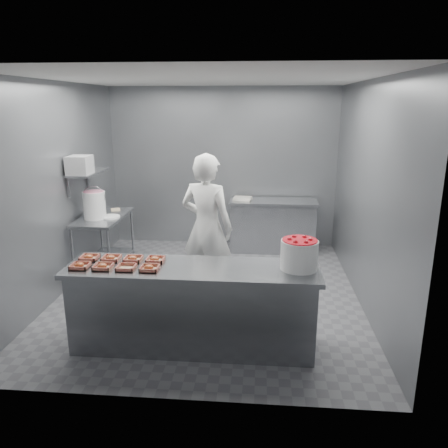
{
  "coord_description": "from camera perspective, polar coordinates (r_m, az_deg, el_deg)",
  "views": [
    {
      "loc": [
        0.68,
        -5.49,
        2.52
      ],
      "look_at": [
        0.23,
        -0.2,
        1.04
      ],
      "focal_mm": 35.0,
      "sensor_mm": 36.0,
      "label": 1
    }
  ],
  "objects": [
    {
      "name": "worker",
      "position": [
        5.64,
        -2.27,
        -0.48
      ],
      "size": [
        0.81,
        0.66,
        1.92
      ],
      "primitive_type": "imported",
      "rotation": [
        0.0,
        0.0,
        2.81
      ],
      "color": "white",
      "rests_on": "ground"
    },
    {
      "name": "prep_table",
      "position": [
        6.8,
        -15.37,
        -1.48
      ],
      "size": [
        0.6,
        1.2,
        0.9
      ],
      "color": "slate",
      "rests_on": "ground"
    },
    {
      "name": "tray_3",
      "position": [
        4.46,
        -9.72,
        -5.66
      ],
      "size": [
        0.19,
        0.18,
        0.06
      ],
      "color": "tan",
      "rests_on": "service_counter"
    },
    {
      "name": "rag",
      "position": [
        7.04,
        -13.99,
        1.86
      ],
      "size": [
        0.17,
        0.16,
        0.02
      ],
      "primitive_type": "cube",
      "rotation": [
        0.0,
        0.0,
        0.4
      ],
      "color": "#CCB28C",
      "rests_on": "prep_table"
    },
    {
      "name": "tray_0",
      "position": [
        4.69,
        -18.31,
        -5.18
      ],
      "size": [
        0.19,
        0.18,
        0.06
      ],
      "color": "tan",
      "rests_on": "service_counter"
    },
    {
      "name": "appliance",
      "position": [
        6.39,
        -18.34,
        7.32
      ],
      "size": [
        0.3,
        0.34,
        0.25
      ],
      "primitive_type": "cube",
      "rotation": [
        0.0,
        0.0,
        0.03
      ],
      "color": "gray",
      "rests_on": "wall_shelf"
    },
    {
      "name": "strawberry_tub",
      "position": [
        4.44,
        9.8,
        -3.81
      ],
      "size": [
        0.37,
        0.37,
        0.31
      ],
      "color": "white",
      "rests_on": "service_counter"
    },
    {
      "name": "bucket_lid",
      "position": [
        6.59,
        -14.67,
        0.92
      ],
      "size": [
        0.35,
        0.35,
        0.02
      ],
      "primitive_type": "cylinder",
      "rotation": [
        0.0,
        0.0,
        0.28
      ],
      "color": "white",
      "rests_on": "prep_table"
    },
    {
      "name": "tray_2",
      "position": [
        4.52,
        -12.64,
        -5.55
      ],
      "size": [
        0.19,
        0.18,
        0.04
      ],
      "color": "tan",
      "rests_on": "service_counter"
    },
    {
      "name": "wall_left",
      "position": [
        6.21,
        -20.82,
        4.15
      ],
      "size": [
        0.04,
        4.5,
        2.8
      ],
      "primitive_type": "cube",
      "color": "slate",
      "rests_on": "ground"
    },
    {
      "name": "back_counter",
      "position": [
        7.68,
        6.36,
        -0.16
      ],
      "size": [
        1.5,
        0.6,
        0.9
      ],
      "color": "slate",
      "rests_on": "ground"
    },
    {
      "name": "tray_6",
      "position": [
        4.74,
        -11.8,
        -4.46
      ],
      "size": [
        0.19,
        0.18,
        0.06
      ],
      "color": "tan",
      "rests_on": "service_counter"
    },
    {
      "name": "service_counter",
      "position": [
        4.68,
        -4.05,
        -10.71
      ],
      "size": [
        2.6,
        0.7,
        0.9
      ],
      "color": "slate",
      "rests_on": "ground"
    },
    {
      "name": "wall_right",
      "position": [
        5.76,
        18.09,
        3.56
      ],
      "size": [
        0.04,
        4.5,
        2.8
      ],
      "primitive_type": "cube",
      "color": "slate",
      "rests_on": "ground"
    },
    {
      "name": "tray_1",
      "position": [
        4.6,
        -15.54,
        -5.35
      ],
      "size": [
        0.19,
        0.18,
        0.06
      ],
      "color": "tan",
      "rests_on": "service_counter"
    },
    {
      "name": "tray_7",
      "position": [
        4.68,
        -8.98,
        -4.58
      ],
      "size": [
        0.19,
        0.18,
        0.06
      ],
      "color": "tan",
      "rests_on": "service_counter"
    },
    {
      "name": "ceiling",
      "position": [
        5.54,
        -2.28,
        18.45
      ],
      "size": [
        4.5,
        4.5,
        0.0
      ],
      "primitive_type": "plane",
      "rotation": [
        3.14,
        0.0,
        0.0
      ],
      "color": "white",
      "rests_on": "wall_back"
    },
    {
      "name": "floor",
      "position": [
        6.08,
        -1.99,
        -8.94
      ],
      "size": [
        4.5,
        4.5,
        0.0
      ],
      "primitive_type": "plane",
      "color": "#4C4C51",
      "rests_on": "ground"
    },
    {
      "name": "wall_back",
      "position": [
        7.85,
        -0.12,
        7.36
      ],
      "size": [
        4.0,
        0.04,
        2.8
      ],
      "primitive_type": "cube",
      "color": "slate",
      "rests_on": "ground"
    },
    {
      "name": "wall_shelf",
      "position": [
        6.65,
        -17.34,
        6.48
      ],
      "size": [
        0.35,
        0.9,
        0.03
      ],
      "primitive_type": "cube",
      "color": "slate",
      "rests_on": "wall_left"
    },
    {
      "name": "glaze_bucket",
      "position": [
        6.55,
        -16.57,
        2.47
      ],
      "size": [
        0.33,
        0.31,
        0.48
      ],
      "color": "white",
      "rests_on": "prep_table"
    },
    {
      "name": "tray_5",
      "position": [
        4.82,
        -14.55,
        -4.32
      ],
      "size": [
        0.19,
        0.18,
        0.06
      ],
      "color": "tan",
      "rests_on": "service_counter"
    },
    {
      "name": "paper_stack",
      "position": [
        7.57,
        2.44,
        3.37
      ],
      "size": [
        0.34,
        0.27,
        0.05
      ],
      "primitive_type": "cube",
      "rotation": [
        0.0,
        0.0,
        -0.19
      ],
      "color": "silver",
      "rests_on": "back_counter"
    },
    {
      "name": "tray_4",
      "position": [
        4.9,
        -17.2,
        -4.18
      ],
      "size": [
        0.19,
        0.18,
        0.06
      ],
      "color": "tan",
      "rests_on": "service_counter"
    }
  ]
}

